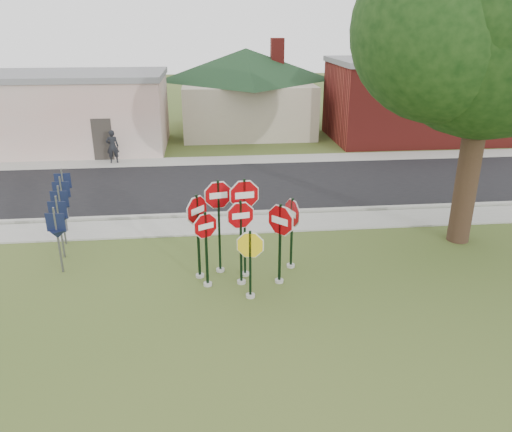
{
  "coord_description": "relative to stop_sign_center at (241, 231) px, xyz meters",
  "views": [
    {
      "loc": [
        -0.73,
        -10.92,
        6.82
      ],
      "look_at": [
        0.59,
        2.0,
        1.72
      ],
      "focal_mm": 35.0,
      "sensor_mm": 36.0,
      "label": 1
    }
  ],
  "objects": [
    {
      "name": "route_sign_row",
      "position": [
        -5.51,
        3.19,
        -0.34
      ],
      "size": [
        1.43,
        4.63,
        2.0
      ],
      "color": "#59595E",
      "rests_on": "ground"
    },
    {
      "name": "stop_sign_right",
      "position": [
        1.06,
        -0.05,
        -0.05
      ],
      "size": [
        0.81,
        0.87,
        2.44
      ],
      "color": "#A4A198",
      "rests_on": "ground"
    },
    {
      "name": "stop_sign_back_right",
      "position": [
        0.14,
        0.46,
        0.36
      ],
      "size": [
        1.12,
        0.24,
        3.0
      ],
      "color": "#A4A198",
      "rests_on": "ground"
    },
    {
      "name": "ground",
      "position": [
        -0.11,
        -1.31,
        -1.56
      ],
      "size": [
        120.0,
        120.0,
        0.0
      ],
      "primitive_type": "plane",
      "color": "#3E551F",
      "rests_on": "ground"
    },
    {
      "name": "bg_tree_right",
      "position": [
        21.89,
        24.69,
        4.02
      ],
      "size": [
        5.6,
        5.6,
        8.4
      ],
      "color": "black",
      "rests_on": "ground"
    },
    {
      "name": "sidewalk_near",
      "position": [
        -0.11,
        4.19,
        -1.53
      ],
      "size": [
        60.0,
        1.6,
        0.06
      ],
      "primitive_type": "cube",
      "color": "gray",
      "rests_on": "ground"
    },
    {
      "name": "sidewalk_far",
      "position": [
        -0.11,
        12.99,
        -1.53
      ],
      "size": [
        60.0,
        1.6,
        0.06
      ],
      "primitive_type": "cube",
      "color": "gray",
      "rests_on": "ground"
    },
    {
      "name": "stop_sign_far_right",
      "position": [
        1.53,
        0.83,
        -0.18
      ],
      "size": [
        0.39,
        1.05,
        2.27
      ],
      "color": "#A4A198",
      "rests_on": "ground"
    },
    {
      "name": "stop_sign_center",
      "position": [
        0.0,
        0.0,
        0.0
      ],
      "size": [
        1.01,
        0.24,
        2.54
      ],
      "color": "#A4A198",
      "rests_on": "ground"
    },
    {
      "name": "stop_sign_back_left",
      "position": [
        -0.56,
        0.77,
        0.27
      ],
      "size": [
        1.06,
        0.24,
        2.89
      ],
      "color": "#A4A198",
      "rests_on": "ground"
    },
    {
      "name": "pedestrian",
      "position": [
        -5.53,
        13.07,
        -0.66
      ],
      "size": [
        0.67,
        0.49,
        1.68
      ],
      "primitive_type": "imported",
      "rotation": [
        0.0,
        0.0,
        3.29
      ],
      "color": "black",
      "rests_on": "sidewalk_far"
    },
    {
      "name": "stop_sign_yellow",
      "position": [
        0.18,
        -0.78,
        -0.41
      ],
      "size": [
        0.96,
        0.24,
        1.99
      ],
      "color": "#A4A198",
      "rests_on": "ground"
    },
    {
      "name": "stop_sign_left",
      "position": [
        -0.93,
        -0.03,
        -0.21
      ],
      "size": [
        0.85,
        0.48,
        2.26
      ],
      "color": "#A4A198",
      "rests_on": "ground"
    },
    {
      "name": "building_brick",
      "position": [
        11.88,
        17.19,
        0.84
      ],
      "size": [
        10.2,
        6.2,
        4.75
      ],
      "color": "maroon",
      "rests_on": "ground"
    },
    {
      "name": "curb",
      "position": [
        -0.11,
        5.19,
        -1.49
      ],
      "size": [
        60.0,
        0.2,
        0.14
      ],
      "primitive_type": "cube",
      "color": "gray",
      "rests_on": "ground"
    },
    {
      "name": "building_house",
      "position": [
        1.89,
        20.69,
        2.09
      ],
      "size": [
        11.6,
        11.6,
        6.2
      ],
      "color": "#B3A68E",
      "rests_on": "ground"
    },
    {
      "name": "oak_tree",
      "position": [
        7.39,
        2.19,
        5.3
      ],
      "size": [
        10.42,
        9.82,
        10.29
      ],
      "color": "black",
      "rests_on": "ground"
    },
    {
      "name": "stop_sign_far_left",
      "position": [
        -1.15,
        0.48,
        0.05
      ],
      "size": [
        0.73,
        0.83,
        2.58
      ],
      "color": "#A4A198",
      "rests_on": "ground"
    },
    {
      "name": "building_stucco",
      "position": [
        -9.11,
        16.69,
        0.59
      ],
      "size": [
        12.2,
        6.2,
        4.2
      ],
      "color": "beige",
      "rests_on": "ground"
    },
    {
      "name": "road",
      "position": [
        -0.11,
        8.69,
        -1.54
      ],
      "size": [
        60.0,
        7.0,
        0.04
      ],
      "primitive_type": "cube",
      "color": "black",
      "rests_on": "ground"
    }
  ]
}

